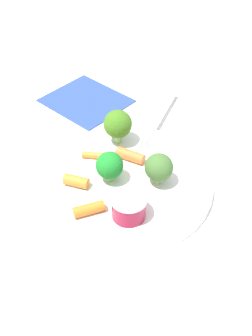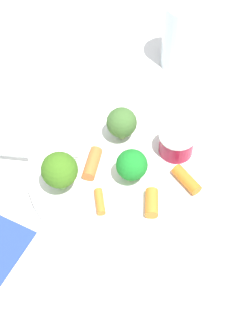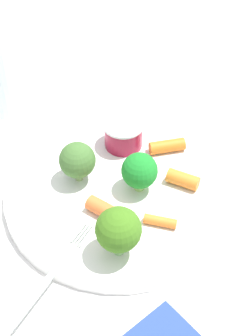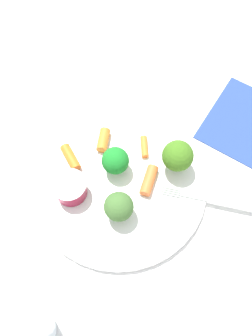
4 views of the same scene
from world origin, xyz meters
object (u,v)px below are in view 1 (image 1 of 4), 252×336
carrot_stick_1 (130,155)px  carrot_stick_2 (76,181)px  plate (124,182)px  carrot_stick_3 (94,155)px  broccoli_floret_2 (118,124)px  broccoli_floret_1 (159,168)px  napkin (86,100)px  broccoli_floret_0 (110,166)px  carrot_stick_0 (89,209)px  sauce_cup (129,207)px  fork (158,120)px

carrot_stick_1 → carrot_stick_2: same height
plate → carrot_stick_3: carrot_stick_3 is taller
broccoli_floret_2 → carrot_stick_2: 0.12m
broccoli_floret_1 → napkin: (-0.25, 0.08, -0.04)m
plate → broccoli_floret_1: size_ratio=5.22×
broccoli_floret_2 → broccoli_floret_0: bearing=-52.8°
broccoli_floret_0 → carrot_stick_1: size_ratio=1.06×
broccoli_floret_0 → carrot_stick_3: 0.06m
carrot_stick_0 → carrot_stick_3: 0.12m
carrot_stick_0 → broccoli_floret_1: bearing=75.6°
sauce_cup → broccoli_floret_2: size_ratio=0.82×
fork → napkin: (-0.15, -0.04, -0.01)m
broccoli_floret_0 → fork: bearing=105.5°
plate → fork: (-0.06, 0.15, 0.01)m
broccoli_floret_2 → carrot_stick_1: broccoli_floret_2 is taller
carrot_stick_2 → carrot_stick_3: size_ratio=1.04×
sauce_cup → carrot_stick_3: sauce_cup is taller
plate → carrot_stick_3: (-0.07, 0.00, 0.01)m
carrot_stick_1 → carrot_stick_3: bearing=-141.9°
plate → carrot_stick_3: size_ratio=7.54×
broccoli_floret_2 → napkin: size_ratio=0.41×
carrot_stick_0 → carrot_stick_1: (-0.04, 0.12, 0.00)m
broccoli_floret_0 → carrot_stick_1: broccoli_floret_0 is taller
sauce_cup → broccoli_floret_2: broccoli_floret_2 is taller
plate → carrot_stick_1: size_ratio=5.76×
carrot_stick_0 → carrot_stick_3: size_ratio=1.23×
plate → broccoli_floret_0: broccoli_floret_0 is taller
carrot_stick_2 → fork: (-0.02, 0.21, -0.01)m
sauce_cup → carrot_stick_0: size_ratio=1.13×
broccoli_floret_2 → carrot_stick_0: (0.08, -0.14, -0.03)m
napkin → broccoli_floret_2: bearing=-21.6°
plate → carrot_stick_2: (-0.04, -0.06, 0.01)m
plate → napkin: size_ratio=1.82×
plate → fork: fork is taller
broccoli_floret_0 → napkin: size_ratio=0.34×
carrot_stick_0 → broccoli_floret_0: bearing=111.9°
carrot_stick_0 → broccoli_floret_2: bearing=120.5°
broccoli_floret_0 → broccoli_floret_1: (0.06, 0.05, 0.00)m
carrot_stick_3 → fork: bearing=86.5°
fork → carrot_stick_0: bearing=-72.6°
broccoli_floret_0 → carrot_stick_2: (-0.03, -0.04, -0.02)m
carrot_stick_3 → sauce_cup: bearing=-22.1°
plate → fork: bearing=112.0°
broccoli_floret_2 → fork: (0.01, 0.09, -0.03)m
broccoli_floret_2 → plate: bearing=-39.1°
carrot_stick_0 → carrot_stick_2: (-0.05, 0.02, 0.00)m
carrot_stick_1 → carrot_stick_3: 0.06m
broccoli_floret_2 → sauce_cup: bearing=-40.0°
carrot_stick_0 → carrot_stick_3: bearing=133.8°
sauce_cup → carrot_stick_2: 0.10m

